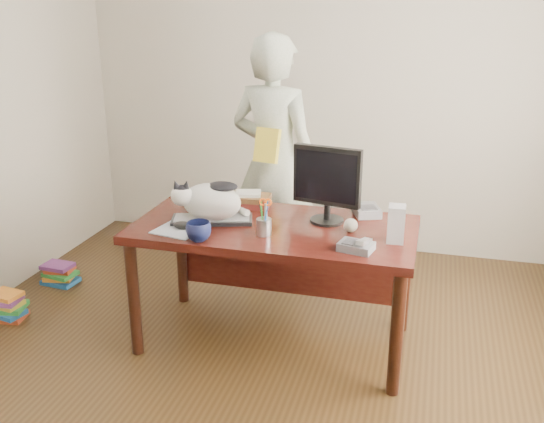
{
  "coord_description": "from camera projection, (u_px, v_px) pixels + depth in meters",
  "views": [
    {
      "loc": [
        0.84,
        -2.52,
        1.96
      ],
      "look_at": [
        0.0,
        0.55,
        0.85
      ],
      "focal_mm": 40.0,
      "sensor_mm": 36.0,
      "label": 1
    }
  ],
  "objects": [
    {
      "name": "pen_cup",
      "position": [
        264.0,
        225.0,
        3.29
      ],
      "size": [
        0.09,
        0.09,
        0.21
      ],
      "rotation": [
        0.0,
        0.0,
        0.11
      ],
      "color": "#9C9CA1",
      "rests_on": "desk"
    },
    {
      "name": "mouse",
      "position": [
        183.0,
        225.0,
        3.38
      ],
      "size": [
        0.12,
        0.09,
        0.04
      ],
      "rotation": [
        0.0,
        0.0,
        -0.19
      ],
      "color": "black",
      "rests_on": "mousepad"
    },
    {
      "name": "speaker",
      "position": [
        396.0,
        224.0,
        3.19
      ],
      "size": [
        0.09,
        0.1,
        0.2
      ],
      "rotation": [
        0.0,
        0.0,
        0.04
      ],
      "color": "#949597",
      "rests_on": "desk"
    },
    {
      "name": "book_pile_b",
      "position": [
        60.0,
        274.0,
        4.42
      ],
      "size": [
        0.26,
        0.2,
        0.15
      ],
      "color": "#174D8A",
      "rests_on": "ground"
    },
    {
      "name": "person",
      "position": [
        274.0,
        163.0,
        4.24
      ],
      "size": [
        0.73,
        0.56,
        1.78
      ],
      "primitive_type": "imported",
      "rotation": [
        0.0,
        0.0,
        2.92
      ],
      "color": "silver",
      "rests_on": "ground"
    },
    {
      "name": "phone",
      "position": [
        357.0,
        246.0,
        3.1
      ],
      "size": [
        0.19,
        0.16,
        0.08
      ],
      "rotation": [
        0.0,
        0.0,
        -0.22
      ],
      "color": "#5A5B5F",
      "rests_on": "desk"
    },
    {
      "name": "baseball",
      "position": [
        351.0,
        225.0,
        3.34
      ],
      "size": [
        0.08,
        0.08,
        0.08
      ],
      "rotation": [
        0.0,
        0.0,
        0.39
      ],
      "color": "beige",
      "rests_on": "desk"
    },
    {
      "name": "keyboard",
      "position": [
        212.0,
        219.0,
        3.51
      ],
      "size": [
        0.49,
        0.3,
        0.03
      ],
      "rotation": [
        0.0,
        0.0,
        0.29
      ],
      "color": "black",
      "rests_on": "desk"
    },
    {
      "name": "monitor",
      "position": [
        327.0,
        181.0,
        3.41
      ],
      "size": [
        0.4,
        0.23,
        0.45
      ],
      "rotation": [
        0.0,
        0.0,
        -0.2
      ],
      "color": "black",
      "rests_on": "desk"
    },
    {
      "name": "book_stack",
      "position": [
        251.0,
        200.0,
        3.76
      ],
      "size": [
        0.27,
        0.22,
        0.09
      ],
      "rotation": [
        0.0,
        0.0,
        0.13
      ],
      "color": "#501815",
      "rests_on": "desk"
    },
    {
      "name": "desk",
      "position": [
        278.0,
        244.0,
        3.57
      ],
      "size": [
        1.6,
        0.8,
        0.75
      ],
      "color": "black",
      "rests_on": "ground"
    },
    {
      "name": "cat",
      "position": [
        209.0,
        200.0,
        3.46
      ],
      "size": [
        0.44,
        0.32,
        0.26
      ],
      "rotation": [
        0.0,
        0.0,
        0.29
      ],
      "color": "silver",
      "rests_on": "keyboard"
    },
    {
      "name": "calculator",
      "position": [
        366.0,
        210.0,
        3.61
      ],
      "size": [
        0.2,
        0.23,
        0.06
      ],
      "rotation": [
        0.0,
        0.0,
        0.38
      ],
      "color": "#5A5B5F",
      "rests_on": "desk"
    },
    {
      "name": "coffee_mug",
      "position": [
        199.0,
        231.0,
        3.21
      ],
      "size": [
        0.19,
        0.19,
        0.11
      ],
      "primitive_type": "imported",
      "rotation": [
        0.0,
        0.0,
        0.71
      ],
      "color": "#0E1338",
      "rests_on": "desk"
    },
    {
      "name": "mousepad",
      "position": [
        178.0,
        230.0,
        3.37
      ],
      "size": [
        0.28,
        0.26,
        0.01
      ],
      "rotation": [
        0.0,
        0.0,
        -0.19
      ],
      "color": "#B0B6BD",
      "rests_on": "desk"
    },
    {
      "name": "room",
      "position": [
        240.0,
        145.0,
        2.71
      ],
      "size": [
        4.5,
        4.5,
        4.5
      ],
      "color": "black",
      "rests_on": "ground"
    },
    {
      "name": "held_book",
      "position": [
        267.0,
        145.0,
        4.03
      ],
      "size": [
        0.19,
        0.13,
        0.23
      ],
      "rotation": [
        0.0,
        0.0,
        -0.22
      ],
      "color": "gold",
      "rests_on": "person"
    },
    {
      "name": "book_pile_a",
      "position": [
        6.0,
        306.0,
        3.93
      ],
      "size": [
        0.27,
        0.22,
        0.18
      ],
      "color": "#AC3618",
      "rests_on": "ground"
    }
  ]
}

